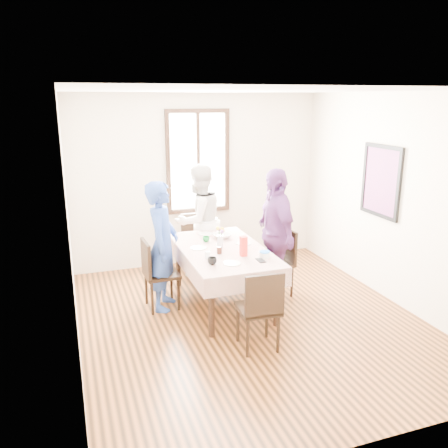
{
  "coord_description": "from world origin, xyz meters",
  "views": [
    {
      "loc": [
        -1.99,
        -4.77,
        2.63
      ],
      "look_at": [
        -0.17,
        0.5,
        1.1
      ],
      "focal_mm": 37.17,
      "sensor_mm": 36.0,
      "label": 1
    }
  ],
  "objects": [
    {
      "name": "butter_lid",
      "position": [
        0.2,
        0.06,
        0.83
      ],
      "size": [
        0.12,
        0.12,
        0.01
      ],
      "primitive_type": "cylinder",
      "color": "blue",
      "rests_on": "butter_tub"
    },
    {
      "name": "art_poster",
      "position": [
        1.98,
        0.3,
        1.55
      ],
      "size": [
        0.04,
        0.76,
        0.96
      ],
      "primitive_type": "cube",
      "color": "red",
      "rests_on": "right_wall"
    },
    {
      "name": "chair_right",
      "position": [
        0.6,
        0.6,
        0.46
      ],
      "size": [
        0.46,
        0.46,
        0.91
      ],
      "primitive_type": "cube",
      "rotation": [
        0.0,
        0.0,
        1.66
      ],
      "color": "black",
      "rests_on": "ground"
    },
    {
      "name": "smartphone",
      "position": [
        0.11,
        -0.03,
        0.77
      ],
      "size": [
        0.08,
        0.16,
        0.01
      ],
      "primitive_type": "cube",
      "color": "black",
      "rests_on": "tablecloth"
    },
    {
      "name": "chair_left",
      "position": [
        -0.94,
        0.71,
        0.46
      ],
      "size": [
        0.44,
        0.44,
        0.91
      ],
      "primitive_type": "cube",
      "rotation": [
        0.0,
        0.0,
        -1.53
      ],
      "color": "black",
      "rests_on": "ground"
    },
    {
      "name": "window_frame",
      "position": [
        0.0,
        2.23,
        1.65
      ],
      "size": [
        1.02,
        0.06,
        1.62
      ],
      "primitive_type": "cube",
      "color": "black",
      "rests_on": "back_wall"
    },
    {
      "name": "serving_bowl",
      "position": [
        -0.03,
        0.98,
        0.79
      ],
      "size": [
        0.26,
        0.26,
        0.06
      ],
      "primitive_type": "imported",
      "rotation": [
        0.0,
        0.0,
        0.04
      ],
      "color": "white",
      "rests_on": "tablecloth"
    },
    {
      "name": "ground",
      "position": [
        0.0,
        0.0,
        0.0
      ],
      "size": [
        4.5,
        4.5,
        0.0
      ],
      "primitive_type": "plane",
      "color": "black",
      "rests_on": "ground"
    },
    {
      "name": "plate_left",
      "position": [
        -0.46,
        0.65,
        0.77
      ],
      "size": [
        0.2,
        0.2,
        0.01
      ],
      "primitive_type": "cylinder",
      "color": "white",
      "rests_on": "tablecloth"
    },
    {
      "name": "plate_far",
      "position": [
        -0.19,
        1.23,
        0.77
      ],
      "size": [
        0.2,
        0.2,
        0.01
      ],
      "primitive_type": "cylinder",
      "color": "white",
      "rests_on": "tablecloth"
    },
    {
      "name": "chair_far",
      "position": [
        -0.17,
        1.71,
        0.46
      ],
      "size": [
        0.43,
        0.43,
        0.91
      ],
      "primitive_type": "cube",
      "rotation": [
        0.0,
        0.0,
        3.16
      ],
      "color": "black",
      "rests_on": "ground"
    },
    {
      "name": "butter_tub",
      "position": [
        0.2,
        0.06,
        0.79
      ],
      "size": [
        0.13,
        0.13,
        0.07
      ],
      "primitive_type": "cylinder",
      "color": "white",
      "rests_on": "tablecloth"
    },
    {
      "name": "jam_jar",
      "position": [
        -0.27,
        0.37,
        0.81
      ],
      "size": [
        0.06,
        0.06,
        0.09
      ],
      "primitive_type": "cylinder",
      "color": "black",
      "rests_on": "tablecloth"
    },
    {
      "name": "window_pane",
      "position": [
        0.0,
        2.24,
        1.65
      ],
      "size": [
        0.9,
        0.02,
        1.5
      ],
      "primitive_type": "cube",
      "color": "white",
      "rests_on": "back_wall"
    },
    {
      "name": "person_left",
      "position": [
        -0.92,
        0.71,
        0.83
      ],
      "size": [
        0.6,
        0.71,
        1.65
      ],
      "primitive_type": "imported",
      "rotation": [
        0.0,
        0.0,
        1.17
      ],
      "color": "navy",
      "rests_on": "ground"
    },
    {
      "name": "back_wall",
      "position": [
        0.0,
        2.25,
        1.35
      ],
      "size": [
        4.0,
        0.0,
        4.0
      ],
      "primitive_type": "plane",
      "rotation": [
        1.57,
        0.0,
        0.0
      ],
      "color": "beige",
      "rests_on": "ground"
    },
    {
      "name": "flower_bunch",
      "position": [
        -0.18,
        0.61,
        0.97
      ],
      "size": [
        0.09,
        0.09,
        0.1
      ],
      "primitive_type": null,
      "color": "yellow",
      "rests_on": "flower_vase"
    },
    {
      "name": "dining_table",
      "position": [
        -0.17,
        0.55,
        0.38
      ],
      "size": [
        0.93,
        1.69,
        0.75
      ],
      "primitive_type": "cube",
      "color": "black",
      "rests_on": "ground"
    },
    {
      "name": "juice_carton",
      "position": [
        -0.02,
        0.2,
        0.88
      ],
      "size": [
        0.08,
        0.08,
        0.24
      ],
      "primitive_type": "cube",
      "color": "red",
      "rests_on": "tablecloth"
    },
    {
      "name": "person_right",
      "position": [
        0.58,
        0.6,
        0.88
      ],
      "size": [
        0.48,
        1.05,
        1.75
      ],
      "primitive_type": "imported",
      "rotation": [
        0.0,
        0.0,
        -1.63
      ],
      "color": "#60306D",
      "rests_on": "ground"
    },
    {
      "name": "plate_near",
      "position": [
        -0.25,
        -0.02,
        0.77
      ],
      "size": [
        0.2,
        0.2,
        0.01
      ],
      "primitive_type": "cylinder",
      "color": "white",
      "rests_on": "tablecloth"
    },
    {
      "name": "drinking_glass",
      "position": [
        -0.46,
        0.25,
        0.81
      ],
      "size": [
        0.06,
        0.06,
        0.09
      ],
      "primitive_type": "cylinder",
      "color": "silver",
      "rests_on": "tablecloth"
    },
    {
      "name": "plate_right",
      "position": [
        0.15,
        0.64,
        0.77
      ],
      "size": [
        0.2,
        0.2,
        0.01
      ],
      "primitive_type": "cylinder",
      "color": "white",
      "rests_on": "tablecloth"
    },
    {
      "name": "person_far",
      "position": [
        -0.17,
        1.69,
        0.85
      ],
      "size": [
        1.01,
        0.91,
        1.7
      ],
      "primitive_type": "imported",
      "rotation": [
        0.0,
        0.0,
        3.54
      ],
      "color": "silver",
      "rests_on": "ground"
    },
    {
      "name": "flower_vase",
      "position": [
        -0.18,
        0.61,
        0.84
      ],
      "size": [
        0.08,
        0.08,
        0.16
      ],
      "primitive_type": "cylinder",
      "color": "silver",
      "rests_on": "tablecloth"
    },
    {
      "name": "mug_green",
      "position": [
        -0.28,
        0.89,
        0.8
      ],
      "size": [
        0.11,
        0.11,
        0.07
      ],
      "primitive_type": "imported",
      "rotation": [
        0.0,
        0.0,
        -0.22
      ],
      "color": "#0C7226",
      "rests_on": "tablecloth"
    },
    {
      "name": "mug_flag",
      "position": [
        0.09,
        0.45,
        0.81
      ],
      "size": [
        0.14,
        0.14,
        0.09
      ],
      "primitive_type": "imported",
      "rotation": [
        0.0,
        0.0,
        0.84
      ],
      "color": "red",
      "rests_on": "tablecloth"
    },
    {
      "name": "tablecloth",
      "position": [
        -0.17,
        0.55,
        0.76
      ],
      "size": [
        1.05,
        1.81,
        0.01
      ],
      "primitive_type": "cube",
      "color": "#5B140C",
      "rests_on": "dining_table"
    },
    {
      "name": "chair_near",
      "position": [
        -0.17,
        -0.61,
        0.46
      ],
      "size": [
        0.44,
        0.44,
        0.91
      ],
      "primitive_type": "cube",
      "rotation": [
        0.0,
        0.0,
        -0.06
      ],
      "color": "black",
      "rests_on": "ground"
    },
    {
      "name": "mug_black",
      "position": [
        -0.47,
        0.04,
        0.8
      ],
      "size": [
        0.14,
        0.14,
        0.08
      ],
      "primitive_type": "imported",
      "rotation": [
        0.0,
        0.0,
        -0.4
      ],
      "color": "black",
      "rests_on": "tablecloth"
    },
    {
      "name": "right_wall",
      "position": [
        2.0,
        0.0,
        1.35
      ],
      "size": [
        0.0,
        4.5,
        4.5
      ],
      "primitive_type": "plane",
      "rotation": [
        1.57,
        0.0,
        -1.57
      ],
      "color": "beige",
      "rests_on": "ground"
    }
  ]
}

